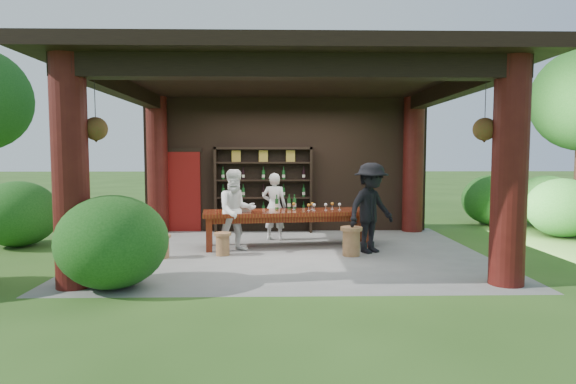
{
  "coord_description": "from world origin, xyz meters",
  "views": [
    {
      "loc": [
        -0.21,
        -9.28,
        1.91
      ],
      "look_at": [
        0.0,
        0.4,
        1.15
      ],
      "focal_mm": 30.0,
      "sensor_mm": 36.0,
      "label": 1
    }
  ],
  "objects_px": {
    "host": "(274,206)",
    "guest_woman": "(236,211)",
    "stool_near_right": "(351,240)",
    "napkin_basket": "(244,208)",
    "tasting_table": "(288,216)",
    "guest_man": "(371,208)",
    "stool_far_left": "(162,246)",
    "stool_near_left": "(223,243)",
    "wine_shelf": "(263,190)"
  },
  "relations": [
    {
      "from": "napkin_basket",
      "to": "tasting_table",
      "type": "bearing_deg",
      "value": 11.62
    },
    {
      "from": "wine_shelf",
      "to": "guest_man",
      "type": "xyz_separation_m",
      "value": [
        2.15,
        -2.52,
        -0.17
      ]
    },
    {
      "from": "stool_near_right",
      "to": "napkin_basket",
      "type": "relative_size",
      "value": 2.1
    },
    {
      "from": "stool_near_left",
      "to": "guest_man",
      "type": "relative_size",
      "value": 0.25
    },
    {
      "from": "stool_near_right",
      "to": "host",
      "type": "bearing_deg",
      "value": 130.27
    },
    {
      "from": "stool_far_left",
      "to": "guest_woman",
      "type": "distance_m",
      "value": 1.56
    },
    {
      "from": "stool_near_left",
      "to": "stool_near_right",
      "type": "bearing_deg",
      "value": -1.93
    },
    {
      "from": "host",
      "to": "guest_woman",
      "type": "xyz_separation_m",
      "value": [
        -0.74,
        -1.28,
        0.06
      ]
    },
    {
      "from": "tasting_table",
      "to": "napkin_basket",
      "type": "relative_size",
      "value": 13.74
    },
    {
      "from": "wine_shelf",
      "to": "guest_woman",
      "type": "distance_m",
      "value": 2.41
    },
    {
      "from": "guest_man",
      "to": "stool_near_left",
      "type": "bearing_deg",
      "value": 147.75
    },
    {
      "from": "tasting_table",
      "to": "stool_near_left",
      "type": "relative_size",
      "value": 8.25
    },
    {
      "from": "guest_woman",
      "to": "guest_man",
      "type": "relative_size",
      "value": 0.93
    },
    {
      "from": "host",
      "to": "guest_man",
      "type": "distance_m",
      "value": 2.38
    },
    {
      "from": "napkin_basket",
      "to": "stool_far_left",
      "type": "bearing_deg",
      "value": -148.52
    },
    {
      "from": "stool_near_left",
      "to": "tasting_table",
      "type": "bearing_deg",
      "value": 34.35
    },
    {
      "from": "host",
      "to": "guest_woman",
      "type": "distance_m",
      "value": 1.48
    },
    {
      "from": "stool_near_right",
      "to": "guest_woman",
      "type": "xyz_separation_m",
      "value": [
        -2.2,
        0.45,
        0.52
      ]
    },
    {
      "from": "tasting_table",
      "to": "stool_near_right",
      "type": "relative_size",
      "value": 6.55
    },
    {
      "from": "wine_shelf",
      "to": "guest_man",
      "type": "height_order",
      "value": "wine_shelf"
    },
    {
      "from": "tasting_table",
      "to": "guest_man",
      "type": "relative_size",
      "value": 2.04
    },
    {
      "from": "wine_shelf",
      "to": "stool_near_right",
      "type": "distance_m",
      "value": 3.38
    },
    {
      "from": "guest_woman",
      "to": "tasting_table",
      "type": "bearing_deg",
      "value": 6.48
    },
    {
      "from": "stool_near_right",
      "to": "guest_woman",
      "type": "bearing_deg",
      "value": 168.54
    },
    {
      "from": "host",
      "to": "stool_near_right",
      "type": "bearing_deg",
      "value": 139.85
    },
    {
      "from": "wine_shelf",
      "to": "stool_near_right",
      "type": "relative_size",
      "value": 4.35
    },
    {
      "from": "wine_shelf",
      "to": "stool_near_left",
      "type": "relative_size",
      "value": 5.48
    },
    {
      "from": "stool_far_left",
      "to": "host",
      "type": "distance_m",
      "value": 2.82
    },
    {
      "from": "wine_shelf",
      "to": "stool_near_left",
      "type": "height_order",
      "value": "wine_shelf"
    },
    {
      "from": "stool_near_left",
      "to": "stool_far_left",
      "type": "bearing_deg",
      "value": -168.9
    },
    {
      "from": "guest_woman",
      "to": "napkin_basket",
      "type": "height_order",
      "value": "guest_woman"
    },
    {
      "from": "tasting_table",
      "to": "stool_far_left",
      "type": "bearing_deg",
      "value": -155.4
    },
    {
      "from": "stool_near_right",
      "to": "napkin_basket",
      "type": "distance_m",
      "value": 2.26
    },
    {
      "from": "host",
      "to": "napkin_basket",
      "type": "xyz_separation_m",
      "value": [
        -0.6,
        -0.96,
        0.07
      ]
    },
    {
      "from": "tasting_table",
      "to": "stool_near_left",
      "type": "height_order",
      "value": "tasting_table"
    },
    {
      "from": "tasting_table",
      "to": "host",
      "type": "distance_m",
      "value": 0.84
    },
    {
      "from": "stool_far_left",
      "to": "guest_man",
      "type": "height_order",
      "value": "guest_man"
    },
    {
      "from": "stool_near_right",
      "to": "guest_woman",
      "type": "relative_size",
      "value": 0.34
    },
    {
      "from": "wine_shelf",
      "to": "stool_near_right",
      "type": "bearing_deg",
      "value": -58.21
    },
    {
      "from": "guest_woman",
      "to": "wine_shelf",
      "type": "bearing_deg",
      "value": 59.45
    },
    {
      "from": "stool_near_left",
      "to": "stool_far_left",
      "type": "height_order",
      "value": "same"
    },
    {
      "from": "tasting_table",
      "to": "guest_woman",
      "type": "relative_size",
      "value": 2.2
    },
    {
      "from": "stool_near_right",
      "to": "stool_far_left",
      "type": "bearing_deg",
      "value": -177.84
    },
    {
      "from": "stool_far_left",
      "to": "napkin_basket",
      "type": "xyz_separation_m",
      "value": [
        1.46,
        0.9,
        0.59
      ]
    },
    {
      "from": "stool_far_left",
      "to": "guest_man",
      "type": "bearing_deg",
      "value": 5.89
    },
    {
      "from": "guest_woman",
      "to": "napkin_basket",
      "type": "xyz_separation_m",
      "value": [
        0.14,
        0.32,
        0.01
      ]
    },
    {
      "from": "stool_near_right",
      "to": "tasting_table",
      "type": "bearing_deg",
      "value": 140.86
    },
    {
      "from": "stool_near_left",
      "to": "guest_man",
      "type": "bearing_deg",
      "value": 3.87
    },
    {
      "from": "stool_near_right",
      "to": "stool_far_left",
      "type": "height_order",
      "value": "stool_near_right"
    },
    {
      "from": "guest_man",
      "to": "wine_shelf",
      "type": "bearing_deg",
      "value": 94.36
    }
  ]
}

